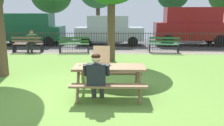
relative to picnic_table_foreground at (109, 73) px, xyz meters
The scene contains 15 objects.
ground 2.14m from the picnic_table_foreground, 113.75° to the left, with size 28.00×11.43×0.02m, color olive.
cobblestone_walkway 6.97m from the picnic_table_foreground, 96.84° to the left, with size 28.00×1.40×0.01m, color gray.
street_asphalt 10.83m from the picnic_table_foreground, 94.38° to the left, with size 28.00×6.38×0.01m, color #424247.
picnic_table_foreground is the anchor object (origin of this frame).
pizza_box_open 0.36m from the picnic_table_foreground, 150.54° to the left, with size 0.44×0.52×0.47m.
pizza_slice_on_table 0.67m from the picnic_table_foreground, behind, with size 0.26×0.26×0.02m.
adult_at_table 0.58m from the picnic_table_foreground, 118.96° to the right, with size 0.61×0.59×1.19m.
iron_fence_streetside 7.64m from the picnic_table_foreground, 96.22° to the left, with size 22.63×0.03×1.05m.
park_bench_left 8.20m from the picnic_table_foreground, 124.54° to the left, with size 1.60×0.46×0.85m.
park_bench_center 7.08m from the picnic_table_foreground, 107.42° to the left, with size 1.63×0.57×0.85m.
park_bench_right 7.29m from the picnic_table_foreground, 68.02° to the left, with size 1.63×0.61×0.85m.
person_on_park_bench 8.09m from the picnic_table_foreground, 123.16° to the left, with size 0.62×0.60×1.19m.
parked_car_left 11.41m from the picnic_table_foreground, 120.12° to the left, with size 4.60×1.96×2.08m.
parked_car_center 9.87m from the picnic_table_foreground, 91.87° to the left, with size 4.41×1.94×1.94m.
parked_car_right 11.11m from the picnic_table_foreground, 62.78° to the left, with size 4.79×2.26×2.46m.
Camera 1 is at (1.01, -5.89, 2.07)m, focal length 37.34 mm.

